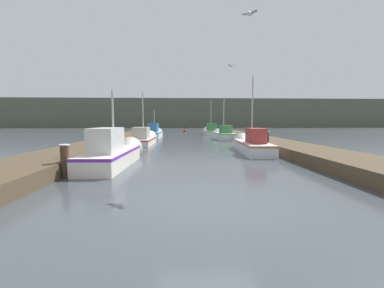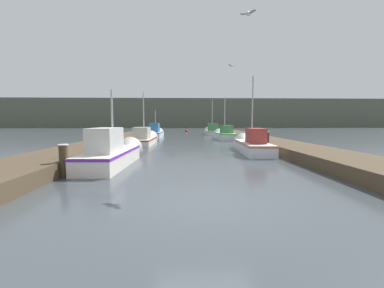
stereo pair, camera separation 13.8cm
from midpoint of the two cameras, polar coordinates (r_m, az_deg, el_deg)
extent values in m
plane|color=#3D4449|center=(6.00, 3.81, -12.92)|extent=(200.00, 200.00, 0.00)
cube|color=#4C3D2B|center=(22.35, -15.74, 0.91)|extent=(2.67, 40.00, 0.50)
cube|color=#4C3D2B|center=(22.67, 14.34, 1.00)|extent=(2.67, 40.00, 0.50)
cube|color=#565B4C|center=(75.67, -1.75, 6.76)|extent=(120.00, 16.00, 7.70)
cube|color=silver|center=(11.03, -17.29, -3.03)|extent=(1.59, 4.69, 0.65)
cube|color=#6826AB|center=(11.00, -17.32, -1.67)|extent=(1.62, 4.72, 0.10)
cone|color=silver|center=(13.75, -13.76, -1.34)|extent=(1.38, 1.11, 1.34)
cube|color=silver|center=(10.40, -18.35, 0.84)|extent=(1.00, 1.86, 0.94)
cylinder|color=#B2B2B7|center=(11.25, -16.98, 5.15)|extent=(0.08, 0.08, 2.49)
cube|color=silver|center=(15.24, 13.64, -0.74)|extent=(1.67, 4.97, 0.63)
cube|color=#C06938|center=(15.22, 13.66, 0.21)|extent=(1.70, 5.00, 0.10)
cone|color=silver|center=(18.07, 11.64, 0.22)|extent=(1.37, 0.97, 1.33)
cube|color=#99332D|center=(14.59, 14.23, 1.82)|extent=(0.93, 1.69, 0.81)
cylinder|color=#B2B2B7|center=(15.53, 13.52, 7.52)|extent=(0.08, 0.08, 3.78)
cube|color=silver|center=(20.26, -10.57, 0.58)|extent=(1.66, 4.60, 0.50)
cube|color=#AE2727|center=(20.24, -10.58, 1.12)|extent=(1.69, 4.63, 0.10)
cone|color=silver|center=(23.08, -9.36, 1.17)|extent=(1.49, 1.20, 1.46)
cube|color=#B2AD9E|center=(19.65, -10.89, 2.43)|extent=(1.13, 1.66, 0.87)
cylinder|color=#B2B2B7|center=(20.53, -10.51, 6.30)|extent=(0.08, 0.08, 3.55)
cube|color=silver|center=(25.00, 7.54, 1.70)|extent=(1.69, 3.80, 0.68)
cube|color=green|center=(24.99, 7.55, 2.34)|extent=(1.72, 3.84, 0.10)
cone|color=silver|center=(27.18, 6.38, 2.00)|extent=(1.39, 0.88, 1.33)
cube|color=#387A42|center=(24.52, 7.83, 3.28)|extent=(1.10, 1.28, 0.74)
cylinder|color=#B2B2B7|center=(25.23, 7.44, 6.42)|extent=(0.08, 0.08, 3.45)
cube|color=silver|center=(28.63, -8.06, 2.09)|extent=(1.60, 4.23, 0.62)
cube|color=blue|center=(28.62, -8.07, 2.60)|extent=(1.63, 4.26, 0.10)
cone|color=silver|center=(31.10, -7.43, 2.35)|extent=(1.41, 0.86, 1.38)
cube|color=#2D6699|center=(28.08, -8.23, 3.63)|extent=(1.04, 1.67, 0.94)
cylinder|color=#B2B2B7|center=(28.90, -8.01, 5.07)|extent=(0.08, 0.08, 2.35)
cube|color=silver|center=(33.69, 4.68, 2.54)|extent=(1.72, 4.07, 0.56)
cube|color=#BF8D2D|center=(33.68, 4.68, 2.91)|extent=(1.75, 4.10, 0.10)
cone|color=silver|center=(36.19, 4.10, 2.73)|extent=(1.56, 1.06, 1.53)
cube|color=#387A42|center=(33.16, 4.82, 3.76)|extent=(1.23, 1.49, 0.91)
cylinder|color=#B2B2B7|center=(33.96, 4.63, 6.39)|extent=(0.08, 0.08, 3.99)
cylinder|color=#473523|center=(15.69, 16.63, 0.38)|extent=(0.21, 0.21, 1.19)
cylinder|color=silver|center=(15.65, 16.69, 2.62)|extent=(0.24, 0.24, 0.04)
cylinder|color=#473523|center=(9.37, -26.22, -3.51)|extent=(0.28, 0.28, 1.06)
cylinder|color=silver|center=(9.31, -26.36, -0.16)|extent=(0.32, 0.32, 0.04)
cylinder|color=#473523|center=(38.80, 5.56, 3.44)|extent=(0.29, 0.29, 1.30)
cylinder|color=silver|center=(38.78, 5.57, 4.42)|extent=(0.33, 0.33, 0.04)
sphere|color=red|center=(41.72, -1.14, 2.89)|extent=(0.52, 0.52, 0.52)
cylinder|color=black|center=(41.70, -1.14, 3.60)|extent=(0.06, 0.06, 0.50)
ellipsoid|color=white|center=(9.70, 12.81, 26.42)|extent=(0.29, 0.30, 0.12)
cube|color=gray|center=(9.77, 12.01, 26.41)|extent=(0.28, 0.27, 0.07)
cube|color=gray|center=(9.65, 13.62, 26.65)|extent=(0.28, 0.27, 0.07)
ellipsoid|color=white|center=(17.51, 9.00, 16.76)|extent=(0.29, 0.30, 0.12)
cube|color=gray|center=(17.41, 8.72, 16.90)|extent=(0.28, 0.27, 0.07)
cube|color=gray|center=(17.62, 9.28, 16.75)|extent=(0.28, 0.27, 0.07)
camera|label=1|loc=(0.07, -89.74, 0.02)|focal=24.00mm
camera|label=2|loc=(0.07, 90.26, -0.02)|focal=24.00mm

